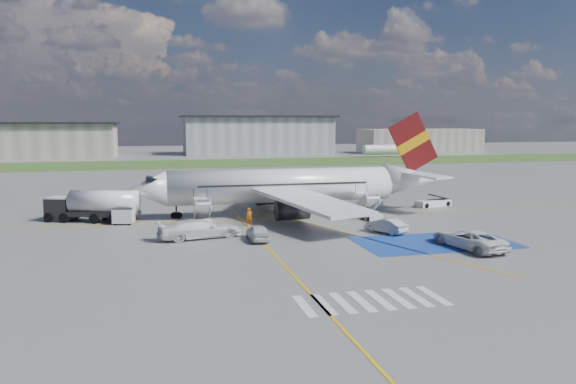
# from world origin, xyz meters

# --- Properties ---
(ground) EXTENTS (400.00, 400.00, 0.00)m
(ground) POSITION_xyz_m (0.00, 0.00, 0.00)
(ground) COLOR #60605E
(ground) RESTS_ON ground
(grass_strip) EXTENTS (400.00, 30.00, 0.01)m
(grass_strip) POSITION_xyz_m (0.00, 95.00, 0.01)
(grass_strip) COLOR #2D4C1E
(grass_strip) RESTS_ON ground
(taxiway_line_main) EXTENTS (120.00, 0.20, 0.01)m
(taxiway_line_main) POSITION_xyz_m (0.00, 12.00, 0.01)
(taxiway_line_main) COLOR gold
(taxiway_line_main) RESTS_ON ground
(taxiway_line_cross) EXTENTS (0.20, 60.00, 0.01)m
(taxiway_line_cross) POSITION_xyz_m (-5.00, -10.00, 0.01)
(taxiway_line_cross) COLOR gold
(taxiway_line_cross) RESTS_ON ground
(taxiway_line_diag) EXTENTS (20.71, 56.45, 0.01)m
(taxiway_line_diag) POSITION_xyz_m (0.00, 12.00, 0.01)
(taxiway_line_diag) COLOR gold
(taxiway_line_diag) RESTS_ON ground
(staging_box) EXTENTS (14.00, 8.00, 0.01)m
(staging_box) POSITION_xyz_m (10.00, -4.00, 0.01)
(staging_box) COLOR navy
(staging_box) RESTS_ON ground
(crosswalk) EXTENTS (9.00, 4.00, 0.01)m
(crosswalk) POSITION_xyz_m (-1.80, -18.00, 0.01)
(crosswalk) COLOR silver
(crosswalk) RESTS_ON ground
(terminal_west) EXTENTS (60.00, 22.00, 10.00)m
(terminal_west) POSITION_xyz_m (-55.00, 130.00, 5.00)
(terminal_west) COLOR gray
(terminal_west) RESTS_ON ground
(terminal_centre) EXTENTS (48.00, 18.00, 12.00)m
(terminal_centre) POSITION_xyz_m (20.00, 135.00, 6.00)
(terminal_centre) COLOR gray
(terminal_centre) RESTS_ON ground
(terminal_east) EXTENTS (40.00, 16.00, 8.00)m
(terminal_east) POSITION_xyz_m (75.00, 128.00, 4.00)
(terminal_east) COLOR gray
(terminal_east) RESTS_ON ground
(airliner) EXTENTS (36.81, 32.95, 11.92)m
(airliner) POSITION_xyz_m (1.51, 14.00, 3.39)
(airliner) COLOR silver
(airliner) RESTS_ON ground
(airstairs_fwd) EXTENTS (1.90, 5.20, 3.60)m
(airstairs_fwd) POSITION_xyz_m (-9.50, 8.70, 0.62)
(airstairs_fwd) COLOR silver
(airstairs_fwd) RESTS_ON ground
(airstairs_aft) EXTENTS (1.90, 5.20, 3.60)m
(airstairs_aft) POSITION_xyz_m (9.00, 8.70, 0.62)
(airstairs_aft) COLOR silver
(airstairs_aft) RESTS_ON ground
(fuel_tanker) EXTENTS (10.22, 6.12, 3.41)m
(fuel_tanker) POSITION_xyz_m (-20.80, 14.49, 1.43)
(fuel_tanker) COLOR black
(fuel_tanker) RESTS_ON ground
(gpu_cart) EXTENTS (2.36, 1.78, 1.77)m
(gpu_cart) POSITION_xyz_m (-17.56, 11.87, 0.80)
(gpu_cart) COLOR silver
(gpu_cart) RESTS_ON ground
(belt_loader) EXTENTS (5.42, 3.05, 1.57)m
(belt_loader) POSITION_xyz_m (20.33, 15.59, 0.39)
(belt_loader) COLOR silver
(belt_loader) RESTS_ON ground
(car_silver_a) EXTENTS (1.77, 4.34, 1.48)m
(car_silver_a) POSITION_xyz_m (-5.26, 0.72, 0.74)
(car_silver_a) COLOR silver
(car_silver_a) RESTS_ON ground
(car_silver_b) EXTENTS (3.32, 4.59, 1.44)m
(car_silver_b) POSITION_xyz_m (7.51, 1.12, 0.72)
(car_silver_b) COLOR #A5A7AC
(car_silver_b) RESTS_ON ground
(van_white_a) EXTENTS (3.48, 6.15, 2.19)m
(van_white_a) POSITION_xyz_m (11.72, -6.70, 1.09)
(van_white_a) COLOR white
(van_white_a) RESTS_ON ground
(van_white_b) EXTENTS (6.29, 3.56, 2.32)m
(van_white_b) POSITION_xyz_m (-10.31, 2.91, 1.16)
(van_white_b) COLOR silver
(van_white_b) RESTS_ON ground
(crew_fwd) EXTENTS (0.73, 0.52, 1.90)m
(crew_fwd) POSITION_xyz_m (-4.81, 7.95, 0.95)
(crew_fwd) COLOR #DD630B
(crew_fwd) RESTS_ON ground
(crew_nose) EXTENTS (0.75, 0.87, 1.54)m
(crew_nose) POSITION_xyz_m (-16.31, 14.16, 0.77)
(crew_nose) COLOR orange
(crew_nose) RESTS_ON ground
(crew_aft) EXTENTS (0.86, 0.98, 1.59)m
(crew_aft) POSITION_xyz_m (8.01, 8.72, 0.79)
(crew_aft) COLOR orange
(crew_aft) RESTS_ON ground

